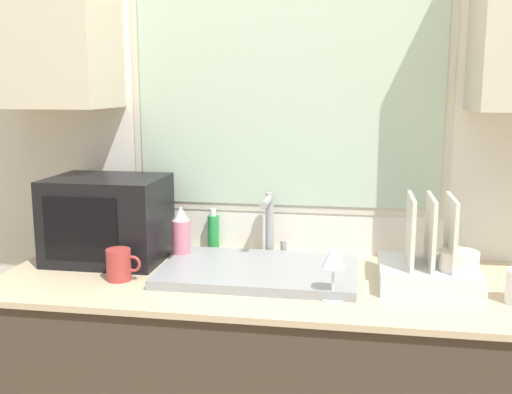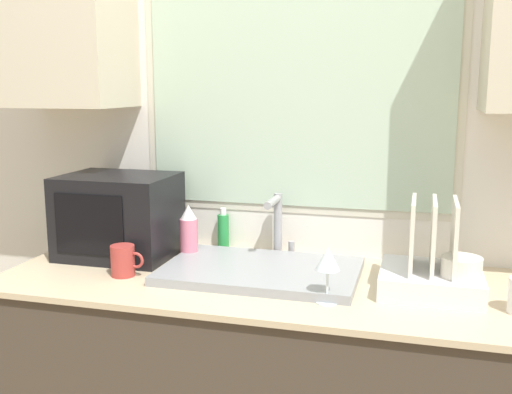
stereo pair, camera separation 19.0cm
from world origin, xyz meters
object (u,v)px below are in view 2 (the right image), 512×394
spray_bottle (189,233)px  soap_bottle (223,231)px  mug_near_sink (123,261)px  dish_rack (434,271)px  faucet (278,220)px  microwave (119,216)px  wine_glass (328,261)px

spray_bottle → soap_bottle: bearing=61.0°
spray_bottle → mug_near_sink: bearing=-119.1°
dish_rack → spray_bottle: size_ratio=1.51×
faucet → microwave: size_ratio=0.59×
microwave → soap_bottle: 0.40m
faucet → dish_rack: bearing=-23.5°
soap_bottle → mug_near_sink: size_ratio=1.42×
soap_bottle → wine_glass: bearing=-44.5°
spray_bottle → faucet: bearing=17.8°
faucet → soap_bottle: faucet is taller
faucet → dish_rack: size_ratio=0.78×
microwave → soap_bottle: microwave is taller
dish_rack → wine_glass: (-0.30, -0.18, 0.06)m
microwave → spray_bottle: bearing=6.7°
microwave → dish_rack: microwave is taller
faucet → mug_near_sink: 0.57m
soap_bottle → dish_rack: bearing=-20.4°
faucet → dish_rack: (0.55, -0.24, -0.07)m
microwave → spray_bottle: microwave is taller
spray_bottle → mug_near_sink: size_ratio=1.74×
faucet → mug_near_sink: bearing=-142.2°
soap_bottle → mug_near_sink: 0.45m
microwave → wine_glass: 0.88m
soap_bottle → faucet: bearing=-12.3°
wine_glass → faucet: bearing=120.8°
spray_bottle → mug_near_sink: (-0.14, -0.25, -0.04)m
faucet → wine_glass: bearing=-59.2°
faucet → spray_bottle: faucet is taller
faucet → spray_bottle: bearing=-162.2°
microwave → dish_rack: (1.13, -0.11, -0.08)m
microwave → spray_bottle: (0.27, 0.03, -0.06)m
soap_bottle → wine_glass: wine_glass is taller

